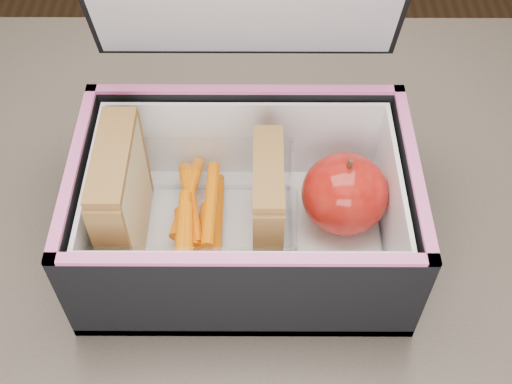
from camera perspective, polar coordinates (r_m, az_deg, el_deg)
kitchen_table at (r=0.66m, az=2.08°, el=-12.37°), size 1.20×0.80×0.75m
lunch_bag at (r=0.56m, az=-1.03°, el=-0.60°), size 0.29×0.25×0.28m
plastic_tub at (r=0.57m, az=-5.28°, el=-2.03°), size 0.17×0.12×0.07m
sandwich_left at (r=0.56m, az=-11.82°, el=-0.47°), size 0.03×0.10×0.11m
sandwich_right at (r=0.55m, az=1.04°, el=-0.98°), size 0.02×0.09×0.10m
carrot_sticks at (r=0.58m, az=-5.37°, el=-2.66°), size 0.05×0.16×0.03m
paper_napkin at (r=0.60m, az=7.23°, el=-2.65°), size 0.08×0.08×0.01m
red_apple at (r=0.57m, az=7.90°, el=-0.15°), size 0.10×0.10×0.08m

